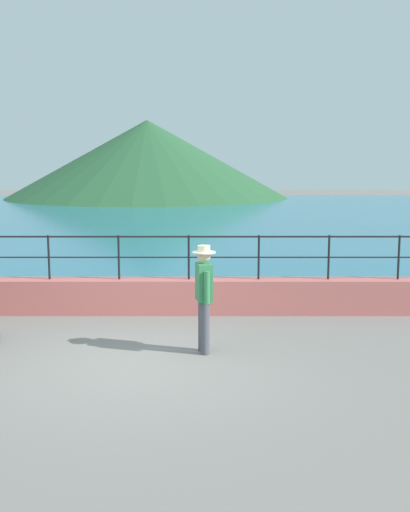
# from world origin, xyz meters

# --- Properties ---
(ground_plane) EXTENTS (120.00, 120.00, 0.00)m
(ground_plane) POSITION_xyz_m (0.00, 0.00, 0.00)
(ground_plane) COLOR slate
(promenade_wall) EXTENTS (20.00, 0.56, 0.70)m
(promenade_wall) POSITION_xyz_m (0.00, 3.20, 0.35)
(promenade_wall) COLOR #BC605B
(promenade_wall) RESTS_ON ground
(railing) EXTENTS (18.44, 0.04, 0.90)m
(railing) POSITION_xyz_m (-0.00, 3.20, 1.31)
(railing) COLOR black
(railing) RESTS_ON promenade_wall
(lake_water) EXTENTS (64.00, 44.32, 0.06)m
(lake_water) POSITION_xyz_m (0.00, 25.84, 0.03)
(lake_water) COLOR #236B89
(lake_water) RESTS_ON ground
(hill_main) EXTENTS (24.33, 24.33, 6.67)m
(hill_main) POSITION_xyz_m (-3.93, 44.46, 3.34)
(hill_main) COLOR #285633
(hill_main) RESTS_ON ground
(person_walking) EXTENTS (0.38, 0.56, 1.75)m
(person_walking) POSITION_xyz_m (1.02, 0.55, 0.98)
(person_walking) COLOR #4C4C56
(person_walking) RESTS_ON ground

